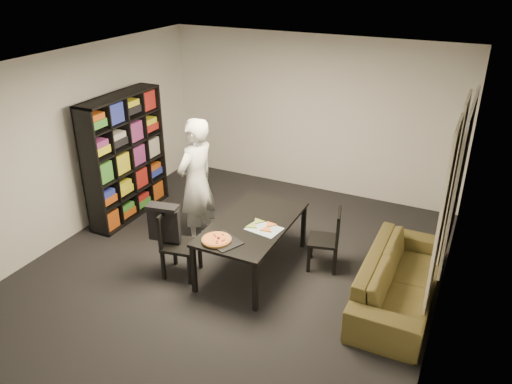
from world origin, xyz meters
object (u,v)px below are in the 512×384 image
at_px(pepperoni_pizza, 217,240).
at_px(sofa, 400,279).
at_px(chair_right, 330,236).
at_px(baking_tray, 223,241).
at_px(chair_left, 174,239).
at_px(person, 196,183).
at_px(bookshelf, 125,157).
at_px(dining_table, 253,226).

height_order(pepperoni_pizza, sofa, pepperoni_pizza).
relative_size(chair_right, pepperoni_pizza, 2.35).
height_order(baking_tray, pepperoni_pizza, pepperoni_pizza).
bearing_deg(chair_left, person, 0.71).
bearing_deg(pepperoni_pizza, person, 132.54).
relative_size(person, baking_tray, 4.53).
bearing_deg(baking_tray, sofa, 19.79).
height_order(chair_left, person, person).
distance_m(person, baking_tray, 1.25).
distance_m(bookshelf, chair_left, 1.93).
bearing_deg(person, sofa, 95.57).
height_order(chair_left, pepperoni_pizza, chair_left).
bearing_deg(baking_tray, bookshelf, 154.28).
distance_m(chair_right, sofa, 1.02).
height_order(chair_right, person, person).
bearing_deg(person, chair_right, 103.31).
relative_size(baking_tray, sofa, 0.20).
height_order(person, sofa, person).
distance_m(chair_left, baking_tray, 0.75).
distance_m(chair_right, baking_tray, 1.43).
bearing_deg(chair_right, pepperoni_pizza, -59.36).
distance_m(dining_table, pepperoni_pizza, 0.63).
bearing_deg(dining_table, baking_tray, -100.46).
bearing_deg(pepperoni_pizza, dining_table, 73.80).
bearing_deg(sofa, bookshelf, 84.64).
height_order(dining_table, person, person).
height_order(chair_right, baking_tray, chair_right).
bearing_deg(chair_right, bookshelf, -105.37).
distance_m(dining_table, chair_right, 1.00).
bearing_deg(sofa, baking_tray, 109.79).
distance_m(person, pepperoni_pizza, 1.22).
relative_size(bookshelf, baking_tray, 4.75).
bearing_deg(person, chair_left, 19.58).
distance_m(dining_table, baking_tray, 0.58).
relative_size(chair_left, baking_tray, 2.21).
height_order(chair_left, chair_right, chair_left).
bearing_deg(bookshelf, chair_left, -34.26).
distance_m(dining_table, sofa, 1.87).
bearing_deg(baking_tray, dining_table, 79.54).
relative_size(bookshelf, person, 1.05).
relative_size(chair_right, person, 0.45).
distance_m(chair_left, sofa, 2.76).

